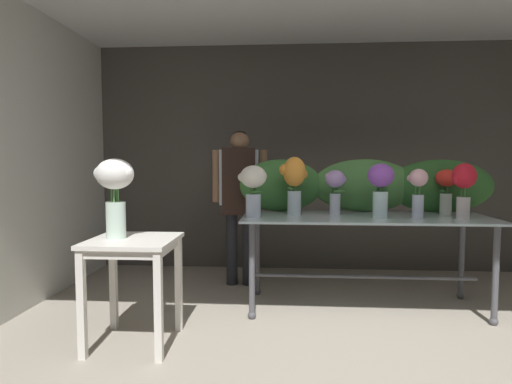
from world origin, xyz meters
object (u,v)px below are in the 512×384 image
side_table_white (133,255)px  vase_crimson_snapdragons (464,185)px  vase_blush_anemones (418,190)px  vase_scarlet_tulips (446,187)px  florist (240,191)px  display_table_glass (365,230)px  vase_ivory_stock (254,186)px  vase_white_roses_tall (115,188)px  vase_violet_carnations (381,185)px  vase_lilac_lilies (335,187)px  vase_sunset_dahlias (294,180)px

side_table_white → vase_crimson_snapdragons: (2.58, 0.74, 0.47)m
vase_blush_anemones → vase_scarlet_tulips: 0.41m
vase_scarlet_tulips → florist: bearing=165.0°
display_table_glass → florist: (-1.19, 0.66, 0.30)m
display_table_glass → vase_ivory_stock: (-0.98, -0.14, 0.40)m
florist → vase_crimson_snapdragons: size_ratio=3.49×
display_table_glass → vase_ivory_stock: vase_ivory_stock is taller
vase_ivory_stock → vase_white_roses_tall: vase_white_roses_tall is taller
vase_crimson_snapdragons → vase_white_roses_tall: size_ratio=0.82×
vase_violet_carnations → florist: bearing=148.3°
vase_violet_carnations → vase_crimson_snapdragons: 0.68m
vase_ivory_stock → vase_lilac_lilies: (0.72, 0.20, -0.02)m
vase_ivory_stock → vase_blush_anemones: (1.40, 0.03, -0.03)m
vase_crimson_snapdragons → vase_blush_anemones: bearing=175.6°
vase_lilac_lilies → vase_ivory_stock: bearing=-164.9°
side_table_white → vase_lilac_lilies: 1.85m
florist → vase_blush_anemones: bearing=-25.5°
side_table_white → vase_violet_carnations: bearing=21.3°
display_table_glass → vase_blush_anemones: vase_blush_anemones is taller
vase_lilac_lilies → vase_crimson_snapdragons: (1.04, -0.19, 0.04)m
vase_blush_anemones → vase_lilac_lilies: vase_blush_anemones is taller
florist → vase_ivory_stock: 0.83m
side_table_white → vase_sunset_dahlias: 1.55m
side_table_white → vase_lilac_lilies: bearing=31.3°
vase_sunset_dahlias → vase_scarlet_tulips: (1.37, 0.12, -0.06)m
vase_crimson_snapdragons → vase_white_roses_tall: bearing=-164.6°
vase_blush_anemones → vase_sunset_dahlias: vase_sunset_dahlias is taller
side_table_white → vase_blush_anemones: 2.38m
side_table_white → florist: bearing=68.7°
vase_sunset_dahlias → vase_scarlet_tulips: vase_sunset_dahlias is taller
florist → display_table_glass: bearing=-29.0°
vase_scarlet_tulips → vase_white_roses_tall: bearing=-158.9°
side_table_white → vase_crimson_snapdragons: vase_crimson_snapdragons is taller
vase_violet_carnations → vase_blush_anemones: bearing=5.6°
vase_white_roses_tall → vase_lilac_lilies: bearing=29.5°
florist → vase_crimson_snapdragons: 2.13m
vase_ivory_stock → vase_white_roses_tall: (-0.93, -0.74, 0.02)m
vase_lilac_lilies → vase_crimson_snapdragons: bearing=-10.3°
vase_violet_carnations → vase_lilac_lilies: vase_violet_carnations is taller
side_table_white → vase_violet_carnations: 2.09m
vase_scarlet_tulips → vase_white_roses_tall: size_ratio=0.72×
vase_sunset_dahlias → vase_white_roses_tall: size_ratio=0.92×
vase_scarlet_tulips → vase_white_roses_tall: (-2.66, -1.02, 0.04)m
vase_sunset_dahlias → vase_ivory_stock: bearing=-154.5°
vase_ivory_stock → vase_violet_carnations: size_ratio=0.96×
vase_lilac_lilies → vase_crimson_snapdragons: vase_crimson_snapdragons is taller
vase_scarlet_tulips → vase_lilac_lilies: bearing=-174.9°
display_table_glass → vase_lilac_lilies: bearing=168.5°
vase_violet_carnations → vase_crimson_snapdragons: vase_crimson_snapdragons is taller
vase_blush_anemones → florist: bearing=154.5°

